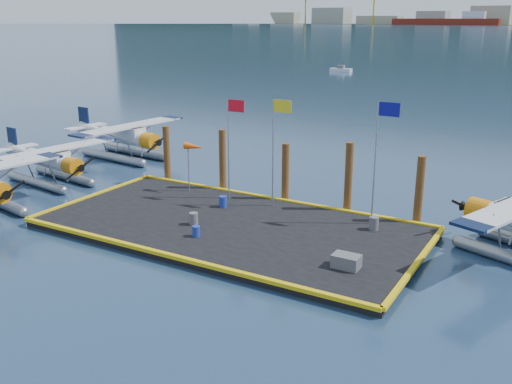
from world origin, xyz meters
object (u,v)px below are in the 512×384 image
at_px(drum_1, 196,231).
at_px(piling_1, 223,162).
at_px(seaplane_c, 127,139).
at_px(flagpole_red, 231,134).
at_px(flagpole_blue, 380,145).
at_px(piling_2, 285,175).
at_px(drum_4, 374,223).
at_px(flagpole_yellow, 276,137).
at_px(crate, 346,261).
at_px(piling_4, 419,193).
at_px(drum_3, 194,219).
at_px(windsock, 194,148).
at_px(drum_5, 223,202).
at_px(piling_0, 167,156).
at_px(seaplane_b, 52,163).
at_px(piling_3, 348,180).

relative_size(drum_1, piling_1, 0.13).
relative_size(seaplane_c, flagpole_red, 1.75).
relative_size(flagpole_blue, piling_2, 1.71).
relative_size(drum_4, flagpole_yellow, 0.11).
bearing_deg(piling_1, flagpole_red, -43.15).
distance_m(crate, piling_4, 7.73).
bearing_deg(drum_3, windsock, 125.04).
relative_size(drum_5, flagpole_red, 0.11).
bearing_deg(piling_2, piling_0, 180.00).
distance_m(crate, flagpole_yellow, 9.74).
bearing_deg(piling_0, windsock, -24.73).
relative_size(drum_3, piling_2, 0.17).
xyz_separation_m(crate, piling_2, (-6.91, 7.54, 1.20)).
bearing_deg(flagpole_red, piling_2, 29.80).
bearing_deg(drum_4, piling_1, 167.47).
relative_size(drum_4, windsock, 0.22).
xyz_separation_m(drum_5, piling_0, (-6.63, 3.25, 1.28)).
bearing_deg(flagpole_red, piling_4, 8.43).
bearing_deg(crate, drum_3, 173.33).
height_order(drum_3, crate, drum_3).
bearing_deg(flagpole_blue, piling_1, 171.49).
xyz_separation_m(drum_1, piling_4, (8.98, 7.82, 1.32)).
distance_m(windsock, piling_4, 13.68).
xyz_separation_m(seaplane_b, drum_5, (13.41, 0.66, -0.74)).
bearing_deg(piling_1, drum_3, -69.68).
relative_size(seaplane_b, seaplane_c, 0.91).
xyz_separation_m(drum_3, drum_4, (8.51, 4.06, 0.02)).
xyz_separation_m(drum_3, crate, (9.01, -1.05, -0.03)).
bearing_deg(flagpole_red, drum_1, -73.72).
distance_m(drum_1, piling_3, 9.39).
bearing_deg(flagpole_yellow, flagpole_blue, -0.00).
height_order(drum_1, drum_5, drum_5).
xyz_separation_m(crate, piling_4, (1.09, 7.54, 1.30)).
bearing_deg(drum_5, piling_2, 53.90).
bearing_deg(seaplane_b, flagpole_blue, 103.82).
relative_size(drum_4, crate, 0.58).
xyz_separation_m(piling_0, piling_3, (13.00, 0.00, 0.15)).
bearing_deg(piling_3, piling_4, 0.00).
relative_size(drum_1, crate, 0.46).
xyz_separation_m(piling_2, piling_3, (4.00, 0.00, 0.25)).
relative_size(seaplane_c, piling_3, 2.44).
distance_m(drum_3, piling_2, 6.92).
distance_m(seaplane_c, drum_4, 23.66).
bearing_deg(drum_5, drum_3, -85.16).
relative_size(flagpole_blue, piling_1, 1.55).
height_order(seaplane_c, flagpole_blue, flagpole_blue).
bearing_deg(piling_1, seaplane_b, -160.87).
height_order(drum_1, windsock, windsock).
xyz_separation_m(windsock, piling_3, (9.53, 1.60, -1.08)).
xyz_separation_m(seaplane_c, flagpole_blue, (22.52, -5.68, 3.07)).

